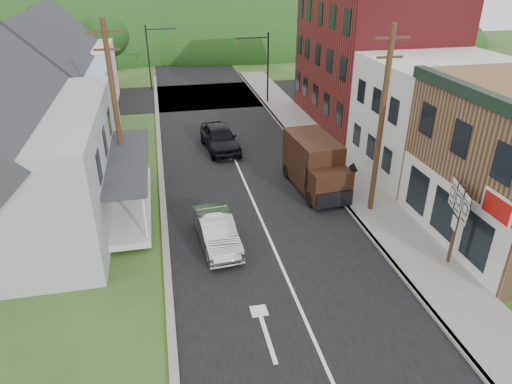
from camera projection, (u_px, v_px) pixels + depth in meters
ground at (281, 264)px, 19.04m from camera, size 120.00×120.00×0.00m
road at (239, 169)px, 27.75m from camera, size 9.00×90.00×0.02m
cross_road at (207, 96)px, 42.56m from camera, size 60.00×9.00×0.02m
sidewalk_right at (342, 173)px, 27.07m from camera, size 2.80×55.00×0.15m
curb_right at (321, 175)px, 26.82m from camera, size 0.20×55.00×0.15m
curb_left at (162, 189)px, 25.12m from camera, size 0.30×55.00×0.12m
storefront_white at (439, 118)px, 26.19m from camera, size 8.00×7.00×6.50m
storefront_red at (371, 56)px, 33.67m from camera, size 8.00×12.00×10.00m
house_blue at (55, 90)px, 30.12m from camera, size 7.14×8.16×7.28m
house_cream at (68, 63)px, 37.87m from camera, size 7.14×8.16×7.28m
utility_pole_right at (381, 123)px, 21.01m from camera, size 1.60×0.26×9.00m
utility_pole_left at (116, 111)px, 22.68m from camera, size 1.60×0.26×9.00m
traffic_signal_right at (260, 60)px, 38.60m from camera, size 2.87×0.20×6.00m
traffic_signal_left at (155, 50)px, 43.09m from camera, size 2.87×0.20×6.00m
tree_left_d at (103, 36)px, 43.02m from camera, size 4.80×4.80×6.94m
forested_ridge at (185, 46)px, 66.94m from camera, size 90.00×30.00×16.00m
silver_sedan at (217, 231)px, 20.05m from camera, size 1.82×4.32×1.39m
dark_sedan at (220, 138)px, 30.11m from camera, size 2.47×5.12×1.69m
delivery_van at (315, 165)px, 24.64m from camera, size 2.42×5.25×2.86m
route_sign_cluster at (457, 214)px, 17.93m from camera, size 0.61×1.97×3.54m
warning_sign at (353, 178)px, 22.77m from camera, size 0.24×0.60×2.31m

